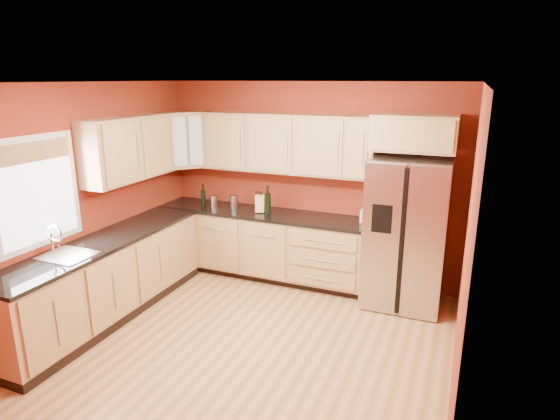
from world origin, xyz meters
name	(u,v)px	position (x,y,z in m)	size (l,w,h in m)	color
floor	(242,346)	(0.00, 0.00, 0.00)	(4.00, 4.00, 0.00)	#9F703D
ceiling	(236,83)	(0.00, 0.00, 2.60)	(4.00, 4.00, 0.00)	silver
wall_back	(308,183)	(0.00, 2.00, 1.30)	(4.00, 0.04, 2.60)	maroon
wall_front	(78,325)	(0.00, -2.00, 1.30)	(4.00, 0.04, 2.60)	maroon
wall_left	(77,204)	(-2.00, 0.00, 1.30)	(0.04, 4.00, 2.60)	maroon
wall_right	(466,254)	(2.00, 0.00, 1.30)	(0.04, 4.00, 2.60)	maroon
base_cabinets_back	(262,245)	(-0.55, 1.70, 0.44)	(2.90, 0.60, 0.88)	tan
base_cabinets_left	(107,280)	(-1.70, 0.00, 0.44)	(0.60, 2.80, 0.88)	tan
countertop_back	(261,213)	(-0.55, 1.69, 0.90)	(2.90, 0.62, 0.04)	black
countertop_left	(103,242)	(-1.69, 0.00, 0.90)	(0.62, 2.80, 0.04)	black
upper_cabinets_back	(286,144)	(-0.25, 1.83, 1.83)	(2.30, 0.33, 0.75)	tan
upper_cabinets_left	(129,149)	(-1.83, 0.72, 1.83)	(0.33, 1.35, 0.75)	tan
corner_upper_cabinet	(185,140)	(-1.67, 1.67, 1.83)	(0.62, 0.33, 0.75)	tan
over_fridge_cabinet	(415,132)	(1.35, 1.70, 2.05)	(0.92, 0.60, 0.40)	tan
refrigerator	(406,233)	(1.35, 1.62, 0.89)	(0.90, 0.75, 1.78)	#B8B7BD
window	(37,192)	(-1.98, -0.50, 1.55)	(0.03, 0.90, 1.00)	white
sink_faucet	(66,242)	(-1.69, -0.50, 1.07)	(0.50, 0.42, 0.30)	silver
canister_left	(214,201)	(-1.24, 1.65, 1.01)	(0.11, 0.11, 0.17)	#B8B7BD
canister_right	(234,202)	(-0.96, 1.71, 1.01)	(0.11, 0.11, 0.18)	#B8B7BD
wine_bottle_a	(203,195)	(-1.44, 1.70, 1.07)	(0.07, 0.07, 0.30)	black
wine_bottle_b	(268,200)	(-0.44, 1.66, 1.11)	(0.08, 0.08, 0.37)	black
knife_block	(260,203)	(-0.56, 1.68, 1.04)	(0.12, 0.11, 0.24)	tan
soap_dispenser	(362,215)	(0.80, 1.73, 1.01)	(0.06, 0.06, 0.18)	silver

